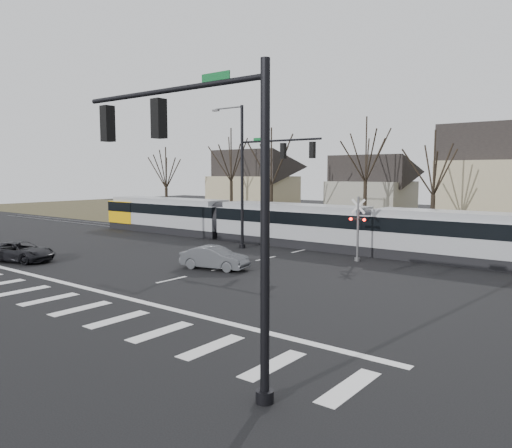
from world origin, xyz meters
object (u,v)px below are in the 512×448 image
Objects in this scene: tram at (291,223)px; rail_crossing_signal at (358,231)px; sedan at (215,258)px; suv at (20,252)px.

rail_crossing_signal is (7.15, -3.21, 0.19)m from tram.
sedan reaches higher than suv.
sedan is at bearing -125.29° from rail_crossing_signal.
tram reaches higher than sedan.
sedan is 1.04× the size of rail_crossing_signal.
suv is 1.20× the size of rail_crossing_signal.
suv is at bearing -119.57° from tram.
suv is (-11.10, -5.58, -0.04)m from sedan.
tram reaches higher than suv.
suv is (-9.15, -16.13, -1.08)m from tram.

